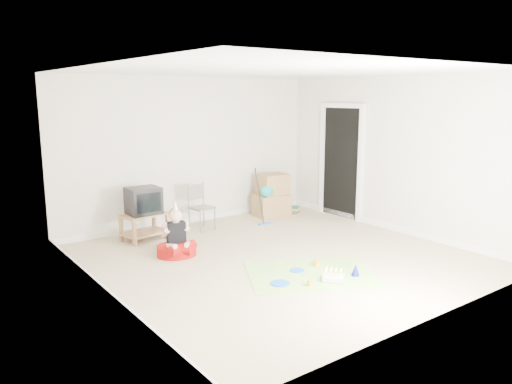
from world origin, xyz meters
TOP-DOWN VIEW (x-y plane):
  - ground at (0.00, 0.00)m, footprint 5.00×5.00m
  - doorway_recess at (2.48, 1.20)m, footprint 0.02×0.90m
  - tv_stand at (-1.17, 1.94)m, footprint 0.75×0.55m
  - crt_tv at (-1.17, 1.94)m, footprint 0.50×0.41m
  - folding_chair at (-0.12, 1.94)m, footprint 0.41×0.39m
  - cardboard_boxes at (1.47, 2.03)m, footprint 0.69×0.56m
  - floor_mop at (0.96, 1.56)m, footprint 0.26×0.34m
  - book_pile at (1.94, 1.99)m, footprint 0.31×0.34m
  - seated_woman at (-1.14, 0.92)m, footprint 0.69×0.69m
  - party_mat at (-0.09, -0.80)m, footprint 1.99×1.80m
  - birthday_cake at (-0.03, -1.14)m, footprint 0.32×0.33m
  - blue_plate_near at (-0.17, -0.60)m, footprint 0.25×0.25m
  - blue_plate_far at (-0.63, -0.82)m, footprint 0.34×0.34m
  - orange_cup_near at (0.18, -0.62)m, footprint 0.11×0.11m
  - orange_cup_far at (-0.39, -1.09)m, footprint 0.08×0.08m
  - blue_party_hat at (0.32, -1.18)m, footprint 0.15×0.15m

SIDE VIEW (x-z plane):
  - ground at x=0.00m, z-range 0.00..0.00m
  - party_mat at x=-0.09m, z-range 0.00..0.01m
  - blue_plate_near at x=-0.17m, z-range 0.01..0.02m
  - blue_plate_far at x=-0.63m, z-range 0.01..0.02m
  - birthday_cake at x=-0.03m, z-range -0.03..0.10m
  - orange_cup_far at x=-0.39m, z-range 0.01..0.08m
  - orange_cup_near at x=0.18m, z-range 0.01..0.09m
  - book_pile at x=1.94m, z-range 0.00..0.12m
  - blue_party_hat at x=0.32m, z-range 0.01..0.16m
  - seated_woman at x=-1.14m, z-range -0.23..0.59m
  - tv_stand at x=-1.17m, z-range 0.04..0.47m
  - floor_mop at x=0.96m, z-range -0.23..0.76m
  - cardboard_boxes at x=1.47m, z-range -0.02..0.78m
  - folding_chair at x=-0.12m, z-range -0.01..0.79m
  - crt_tv at x=-1.17m, z-range 0.43..0.85m
  - doorway_recess at x=2.48m, z-range 0.00..2.05m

